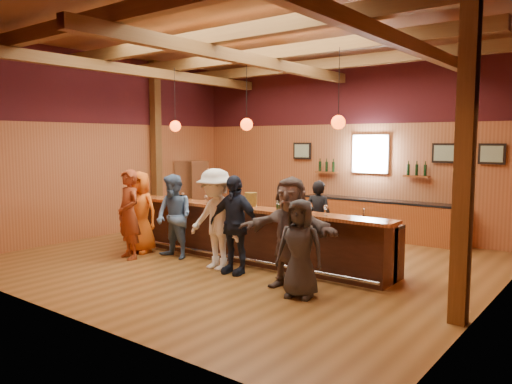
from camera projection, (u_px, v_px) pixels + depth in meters
room at (248, 98)px, 9.70m from camera, size 9.04×9.00×4.52m
bar_counter at (252, 233)px, 10.04m from camera, size 6.30×1.07×1.11m
back_bar_cabinet at (380, 219)px, 12.15m from camera, size 4.00×0.52×0.95m
window at (370, 154)px, 12.41m from camera, size 0.95×0.09×0.95m
framed_pictures at (404, 153)px, 11.87m from camera, size 5.35×0.05×0.45m
wine_shelves at (369, 171)px, 12.40m from camera, size 3.00×0.18×0.30m
pendant_lights at (247, 124)px, 9.71m from camera, size 4.24×0.24×1.37m
stainless_fridge at (192, 192)px, 14.43m from camera, size 0.70×0.70×1.80m
customer_orange at (139, 212)px, 10.60m from camera, size 0.97×0.77×1.74m
customer_redvest at (129, 214)px, 10.06m from camera, size 0.74×0.56×1.81m
customer_denim at (174, 217)px, 10.06m from camera, size 0.86×0.69×1.71m
customer_white at (216, 219)px, 9.22m from camera, size 1.25×0.77×1.88m
customer_navy at (234, 224)px, 8.94m from camera, size 1.07×0.50×1.78m
customer_brown at (290, 233)px, 8.04m from camera, size 1.77×0.88×1.82m
customer_dark at (300, 248)px, 7.58m from camera, size 0.83×0.64×1.51m
bartender at (318, 218)px, 10.36m from camera, size 0.62×0.46×1.57m
ice_bucket at (251, 199)px, 9.74m from camera, size 0.24×0.24×0.27m
bottle_a at (278, 202)px, 9.36m from camera, size 0.07×0.07×0.33m
bottle_b at (292, 203)px, 9.19m from camera, size 0.07×0.07×0.33m
glass_a at (146, 191)px, 11.45m from camera, size 0.07×0.07×0.17m
glass_b at (177, 194)px, 10.80m from camera, size 0.08×0.08×0.19m
glass_c at (182, 194)px, 10.82m from camera, size 0.07×0.07×0.16m
glass_d at (206, 197)px, 10.16m from camera, size 0.08×0.08×0.17m
glass_e at (223, 199)px, 9.98m from camera, size 0.07×0.07×0.16m
glass_f at (278, 203)px, 9.18m from camera, size 0.08×0.08×0.19m
glass_g at (309, 206)px, 8.75m from camera, size 0.09×0.09×0.19m
glass_h at (326, 208)px, 8.50m from camera, size 0.09×0.09×0.19m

